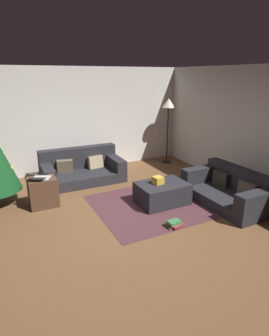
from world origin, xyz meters
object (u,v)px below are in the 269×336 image
(side_table, at_px, (43,192))
(laptop, at_px, (40,177))
(couch_left, at_px, (82,169))
(gift_box, at_px, (158,180))
(book_stack, at_px, (174,224))
(tv_remote, at_px, (153,183))
(couch_right, at_px, (231,190))
(corner_lamp, at_px, (168,108))
(ottoman, at_px, (162,193))

(side_table, relative_size, laptop, 1.17)
(couch_left, bearing_deg, gift_box, 117.47)
(couch_left, xyz_separation_m, book_stack, (0.74, -2.80, -0.22))
(tv_remote, height_order, side_table, side_table)
(tv_remote, distance_m, book_stack, 1.03)
(tv_remote, height_order, book_stack, tv_remote)
(couch_right, bearing_deg, corner_lamp, -7.31)
(gift_box, distance_m, side_table, 2.20)
(couch_right, xyz_separation_m, ottoman, (-1.22, 0.57, -0.05))
(side_table, bearing_deg, ottoman, -23.80)
(couch_left, height_order, ottoman, couch_left)
(tv_remote, xyz_separation_m, side_table, (-1.94, 0.83, -0.14))
(book_stack, bearing_deg, couch_right, 11.05)
(tv_remote, relative_size, book_stack, 0.54)
(side_table, height_order, book_stack, side_table)
(couch_left, height_order, tv_remote, couch_left)
(ottoman, relative_size, side_table, 1.71)
(book_stack, height_order, corner_lamp, corner_lamp)
(gift_box, bearing_deg, book_stack, -103.68)
(couch_right, xyz_separation_m, gift_box, (-1.30, 0.60, 0.22))
(tv_remote, xyz_separation_m, book_stack, (-0.15, -0.95, -0.37))
(tv_remote, xyz_separation_m, laptop, (-1.96, 0.79, 0.19))
(couch_right, distance_m, side_table, 3.62)
(gift_box, relative_size, laptop, 0.38)
(laptop, distance_m, book_stack, 2.57)
(couch_left, distance_m, gift_box, 2.14)
(couch_right, bearing_deg, tv_remote, 63.94)
(couch_left, distance_m, tv_remote, 2.05)
(couch_left, bearing_deg, book_stack, 105.52)
(couch_left, height_order, book_stack, couch_left)
(tv_remote, height_order, corner_lamp, corner_lamp)
(couch_left, xyz_separation_m, corner_lamp, (2.59, 0.31, 1.26))
(side_table, height_order, corner_lamp, corner_lamp)
(couch_left, height_order, laptop, couch_left)
(couch_right, bearing_deg, ottoman, 64.50)
(couch_left, xyz_separation_m, laptop, (-1.07, -1.06, 0.34))
(laptop, bearing_deg, book_stack, -43.83)
(couch_right, bearing_deg, side_table, 65.28)
(ottoman, bearing_deg, tv_remote, 150.07)
(ottoman, distance_m, laptop, 2.32)
(couch_right, relative_size, tv_remote, 10.76)
(gift_box, bearing_deg, tv_remote, 140.89)
(couch_right, height_order, side_table, couch_right)
(couch_left, relative_size, gift_box, 10.31)
(side_table, xyz_separation_m, corner_lamp, (3.64, 1.32, 1.26))
(side_table, xyz_separation_m, laptop, (-0.03, -0.05, 0.33))
(couch_right, height_order, book_stack, couch_right)
(tv_remote, relative_size, side_table, 0.29)
(ottoman, bearing_deg, couch_left, 118.27)
(tv_remote, height_order, laptop, laptop)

